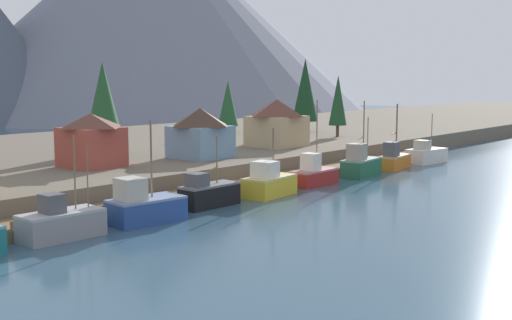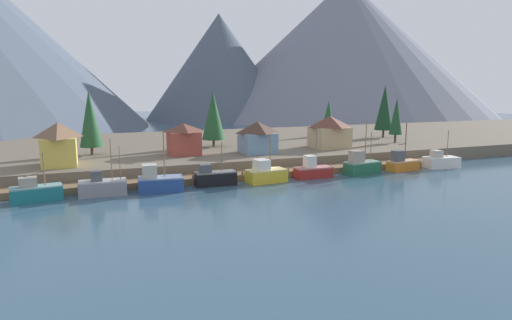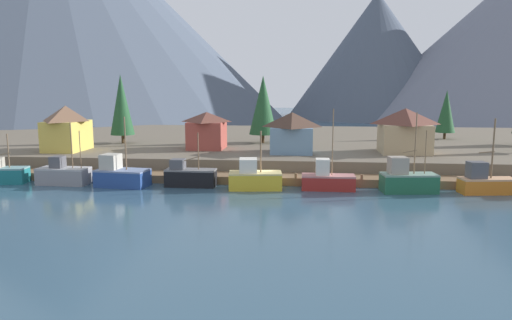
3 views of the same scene
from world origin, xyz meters
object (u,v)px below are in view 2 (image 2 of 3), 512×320
object	(u,v)px
fishing_boat_green	(361,166)
house_red	(184,139)
fishing_boat_teal	(36,192)
conifer_mid_left	(213,115)
fishing_boat_yellow	(266,174)
fishing_boat_red	(313,170)
house_blue	(257,137)
conifer_near_left	(328,116)
house_tan	(330,131)
fishing_boat_grey	(102,187)
conifer_back_left	(384,108)
conifer_near_right	(396,116)
fishing_boat_black	(215,177)
fishing_boat_orange	(402,163)
house_yellow	(59,144)
fishing_boat_blue	(159,182)
conifer_mid_right	(90,119)
fishing_boat_white	(441,161)

from	to	relation	value
fishing_boat_green	house_red	bearing A→B (deg)	141.06
fishing_boat_teal	conifer_mid_left	xyz separation A→B (m)	(31.22, 25.53, 7.81)
fishing_boat_yellow	fishing_boat_red	size ratio (longest dim) A/B	0.73
house_blue	conifer_near_left	size ratio (longest dim) A/B	0.70
house_tan	house_red	xyz separation A→B (m)	(-29.76, 1.71, -0.42)
fishing_boat_grey	conifer_back_left	world-z (taller)	conifer_back_left
conifer_near_right	conifer_mid_left	xyz separation A→B (m)	(-39.68, 8.50, 0.64)
fishing_boat_grey	fishing_boat_black	size ratio (longest dim) A/B	1.17
house_tan	fishing_boat_orange	bearing A→B (deg)	-67.93
fishing_boat_yellow	fishing_boat_green	size ratio (longest dim) A/B	0.75
conifer_near_left	fishing_boat_red	bearing A→B (deg)	-123.82
fishing_boat_teal	fishing_boat_orange	xyz separation A→B (m)	(59.02, 0.14, 0.07)
house_yellow	house_red	size ratio (longest dim) A/B	1.20
fishing_boat_blue	conifer_back_left	size ratio (longest dim) A/B	0.66
house_red	conifer_mid_right	size ratio (longest dim) A/B	0.52
fishing_boat_black	conifer_mid_left	bearing A→B (deg)	75.11
fishing_boat_black	fishing_boat_orange	bearing A→B (deg)	-0.17
fishing_boat_yellow	conifer_near_right	size ratio (longest dim) A/B	0.70
fishing_boat_white	conifer_near_right	world-z (taller)	conifer_near_right
fishing_boat_teal	fishing_boat_green	distance (m)	50.21
fishing_boat_white	house_tan	xyz separation A→B (m)	(-14.64, 15.48, 4.68)
fishing_boat_red	conifer_back_left	distance (m)	43.68
conifer_near_left	fishing_boat_yellow	bearing A→B (deg)	-132.15
fishing_boat_red	house_red	size ratio (longest dim) A/B	1.58
fishing_boat_orange	fishing_boat_red	bearing A→B (deg)	171.18
fishing_boat_yellow	house_blue	distance (m)	15.15
house_yellow	conifer_near_right	xyz separation A→B (m)	(68.48, 4.32, 2.40)
house_blue	conifer_mid_right	xyz separation A→B (m)	(-29.22, 8.74, 3.57)
fishing_boat_blue	conifer_mid_left	world-z (taller)	conifer_mid_left
fishing_boat_teal	conifer_near_left	size ratio (longest dim) A/B	0.72
fishing_boat_blue	house_yellow	world-z (taller)	house_yellow
fishing_boat_yellow	conifer_mid_right	xyz separation A→B (m)	(-25.12, 22.71, 7.76)
fishing_boat_blue	fishing_boat_red	distance (m)	25.20
conifer_near_left	fishing_boat_grey	bearing A→B (deg)	-148.10
fishing_boat_blue	fishing_boat_black	size ratio (longest dim) A/B	1.29
fishing_boat_yellow	house_yellow	xyz separation A→B (m)	(-29.98, 12.88, 4.63)
fishing_boat_black	fishing_boat_white	size ratio (longest dim) A/B	0.95
fishing_boat_teal	conifer_near_right	size ratio (longest dim) A/B	0.65
conifer_back_left	fishing_boat_yellow	bearing A→B (deg)	-147.86
fishing_boat_blue	house_tan	size ratio (longest dim) A/B	1.18
fishing_boat_teal	conifer_back_left	xyz separation A→B (m)	(74.97, 26.59, 8.68)
fishing_boat_yellow	house_tan	distance (m)	26.03
fishing_boat_green	fishing_boat_teal	bearing A→B (deg)	173.12
house_blue	conifer_near_left	bearing A→B (deg)	37.44
fishing_boat_red	fishing_boat_green	xyz separation A→B (m)	(9.13, -0.49, 0.25)
fishing_boat_teal	house_blue	distance (m)	39.26
conifer_near_right	conifer_back_left	bearing A→B (deg)	66.93
fishing_boat_grey	house_tan	bearing A→B (deg)	20.27
fishing_boat_grey	fishing_boat_yellow	distance (m)	24.16
conifer_mid_right	house_red	bearing A→B (deg)	-19.47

